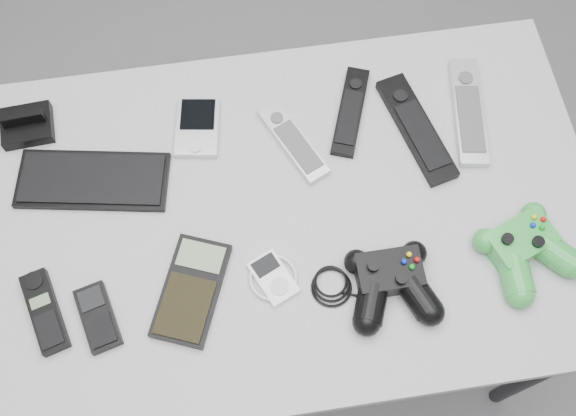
{
  "coord_description": "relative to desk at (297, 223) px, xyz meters",
  "views": [
    {
      "loc": [
        -0.15,
        -0.45,
        1.83
      ],
      "look_at": [
        -0.08,
        0.02,
        0.75
      ],
      "focal_mm": 42.0,
      "sensor_mm": 36.0,
      "label": 1
    }
  ],
  "objects": [
    {
      "name": "dock_bracket",
      "position": [
        -0.47,
        0.24,
        0.09
      ],
      "size": [
        0.1,
        0.09,
        0.05
      ],
      "primitive_type": "cube",
      "rotation": [
        0.0,
        0.0,
        0.06
      ],
      "color": "black",
      "rests_on": "desk"
    },
    {
      "name": "pda",
      "position": [
        -0.16,
        0.19,
        0.07
      ],
      "size": [
        0.1,
        0.13,
        0.02
      ],
      "primitive_type": "cube",
      "rotation": [
        0.0,
        0.0,
        -0.15
      ],
      "color": "silver",
      "rests_on": "desk"
    },
    {
      "name": "desk",
      "position": [
        0.0,
        0.0,
        0.0
      ],
      "size": [
        1.08,
        0.7,
        0.73
      ],
      "color": "gray",
      "rests_on": "floor"
    },
    {
      "name": "cordless_handset",
      "position": [
        -0.44,
        -0.12,
        0.07
      ],
      "size": [
        0.08,
        0.15,
        0.02
      ],
      "primitive_type": "cube",
      "rotation": [
        0.0,
        0.0,
        0.28
      ],
      "color": "black",
      "rests_on": "desk"
    },
    {
      "name": "mp3_player",
      "position": [
        -0.06,
        -0.12,
        0.07
      ],
      "size": [
        0.11,
        0.12,
        0.02
      ],
      "primitive_type": "cube",
      "rotation": [
        0.0,
        0.0,
        0.43
      ],
      "color": "white",
      "rests_on": "desk"
    },
    {
      "name": "mobile_phone",
      "position": [
        -0.36,
        -0.15,
        0.07
      ],
      "size": [
        0.08,
        0.12,
        0.02
      ],
      "primitive_type": "cube",
      "rotation": [
        0.0,
        0.0,
        0.25
      ],
      "color": "black",
      "rests_on": "desk"
    },
    {
      "name": "remote_silver_b",
      "position": [
        0.35,
        0.15,
        0.07
      ],
      "size": [
        0.09,
        0.23,
        0.02
      ],
      "primitive_type": "cube",
      "rotation": [
        0.0,
        0.0,
        -0.15
      ],
      "color": "#B9B8C0",
      "rests_on": "desk"
    },
    {
      "name": "remote_black_b",
      "position": [
        0.25,
        0.13,
        0.07
      ],
      "size": [
        0.11,
        0.24,
        0.02
      ],
      "primitive_type": "cube",
      "rotation": [
        0.0,
        0.0,
        0.24
      ],
      "color": "black",
      "rests_on": "desk"
    },
    {
      "name": "pda_keyboard",
      "position": [
        -0.36,
        0.11,
        0.07
      ],
      "size": [
        0.29,
        0.16,
        0.02
      ],
      "primitive_type": "cube",
      "rotation": [
        0.0,
        0.0,
        -0.18
      ],
      "color": "black",
      "rests_on": "desk"
    },
    {
      "name": "controller_green",
      "position": [
        0.37,
        -0.14,
        0.09
      ],
      "size": [
        0.2,
        0.21,
        0.05
      ],
      "primitive_type": null,
      "rotation": [
        0.0,
        0.0,
        0.35
      ],
      "color": "green",
      "rests_on": "desk"
    },
    {
      "name": "floor",
      "position": [
        0.06,
        -0.02,
        -0.66
      ],
      "size": [
        3.5,
        3.5,
        0.0
      ],
      "primitive_type": "plane",
      "color": "slate",
      "rests_on": "ground"
    },
    {
      "name": "controller_black",
      "position": [
        0.13,
        -0.16,
        0.09
      ],
      "size": [
        0.26,
        0.17,
        0.05
      ],
      "primitive_type": null,
      "rotation": [
        0.0,
        0.0,
        0.01
      ],
      "color": "black",
      "rests_on": "desk"
    },
    {
      "name": "calculator",
      "position": [
        -0.2,
        -0.12,
        0.07
      ],
      "size": [
        0.16,
        0.21,
        0.02
      ],
      "primitive_type": "cube",
      "rotation": [
        0.0,
        0.0,
        -0.39
      ],
      "color": "black",
      "rests_on": "desk"
    },
    {
      "name": "remote_silver_a",
      "position": [
        0.01,
        0.13,
        0.07
      ],
      "size": [
        0.12,
        0.18,
        0.02
      ],
      "primitive_type": "cube",
      "rotation": [
        0.0,
        0.0,
        0.43
      ],
      "color": "silver",
      "rests_on": "desk"
    },
    {
      "name": "remote_black_a",
      "position": [
        0.13,
        0.18,
        0.07
      ],
      "size": [
        0.11,
        0.19,
        0.02
      ],
      "primitive_type": "cube",
      "rotation": [
        0.0,
        0.0,
        -0.35
      ],
      "color": "black",
      "rests_on": "desk"
    }
  ]
}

